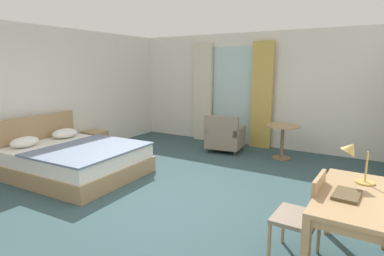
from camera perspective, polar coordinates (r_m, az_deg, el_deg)
ground at (r=4.85m, az=-6.40°, el=-12.40°), size 6.58×7.93×0.10m
wall_back at (r=7.74m, az=10.40°, el=6.83°), size 6.18×0.12×2.67m
wall_left at (r=6.78m, az=-27.55°, el=5.20°), size 0.12×7.53×2.67m
balcony_glass_door at (r=7.83m, az=7.36°, el=5.79°), size 1.12×0.02×2.35m
curtain_panel_left at (r=8.09m, az=2.00°, el=6.40°), size 0.50×0.10×2.45m
curtain_panel_right at (r=7.46m, az=12.55°, el=5.76°), size 0.49×0.10×2.45m
bed at (r=5.93m, az=-20.66°, el=-5.28°), size 2.26×1.84×0.97m
nightstand at (r=7.40m, az=-17.15°, el=-2.31°), size 0.46×0.42×0.46m
writing_desk at (r=3.23m, az=27.43°, el=-12.07°), size 0.64×1.30×0.77m
desk_chair at (r=3.29m, az=19.77°, el=-14.18°), size 0.42×0.49×0.90m
desk_lamp at (r=3.39m, az=27.22°, el=-4.30°), size 0.34×0.24×0.44m
closed_book at (r=3.10m, az=26.26°, el=-10.79°), size 0.23×0.34×0.03m
armchair_by_window at (r=7.07m, az=5.92°, el=-1.60°), size 0.83×0.82×0.84m
round_cafe_table at (r=6.71m, az=16.10°, el=-0.99°), size 0.71×0.71×0.71m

